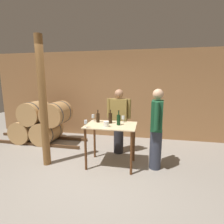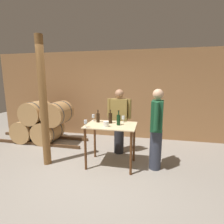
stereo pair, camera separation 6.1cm
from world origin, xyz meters
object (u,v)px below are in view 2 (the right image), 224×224
object	(u,v)px
wine_bottle_center	(118,120)
wine_glass_near_center	(86,122)
wine_bottle_left	(110,118)
wine_glass_near_left	(93,116)
person_host	(119,120)
wine_bottle_far_left	(98,118)
person_visitor_with_scarf	(157,128)
wine_glass_near_right	(123,118)
wooden_post	(43,103)
ice_bucket	(106,124)

from	to	relation	value
wine_bottle_center	wine_glass_near_center	size ratio (longest dim) A/B	2.05
wine_bottle_left	wine_glass_near_left	bearing A→B (deg)	164.91
wine_glass_near_left	person_host	distance (m)	0.70
wine_bottle_far_left	person_visitor_with_scarf	size ratio (longest dim) A/B	0.17
person_visitor_with_scarf	wine_glass_near_center	bearing A→B (deg)	-165.05
wine_glass_near_center	wine_glass_near_right	xyz separation A→B (m)	(0.66, 0.58, -0.01)
wine_bottle_left	wine_bottle_center	distance (m)	0.23
wine_glass_near_center	wine_glass_near_right	bearing A→B (deg)	41.48
wine_bottle_far_left	wine_glass_near_center	size ratio (longest dim) A/B	1.83
wooden_post	wine_glass_near_left	size ratio (longest dim) A/B	18.07
wine_glass_near_center	ice_bucket	distance (m)	0.41
wine_bottle_center	ice_bucket	bearing A→B (deg)	-142.01
wine_bottle_left	wine_bottle_center	world-z (taller)	wine_bottle_center
wine_glass_near_right	person_visitor_with_scarf	xyz separation A→B (m)	(0.71, -0.21, -0.13)
wine_bottle_far_left	person_visitor_with_scarf	distance (m)	1.26
wine_glass_near_right	person_visitor_with_scarf	bearing A→B (deg)	-16.81
wine_glass_near_left	wine_bottle_center	bearing A→B (deg)	-20.68
wine_bottle_far_left	ice_bucket	distance (m)	0.42
wine_glass_near_right	person_visitor_with_scarf	size ratio (longest dim) A/B	0.08
wine_bottle_far_left	wine_glass_near_left	xyz separation A→B (m)	(-0.14, 0.09, 0.00)
wooden_post	person_visitor_with_scarf	world-z (taller)	wooden_post
wine_glass_near_left	wine_glass_near_center	bearing A→B (deg)	-87.44
wine_bottle_far_left	wine_bottle_left	xyz separation A→B (m)	(0.28, -0.03, 0.01)
person_visitor_with_scarf	ice_bucket	bearing A→B (deg)	-167.01
wooden_post	wine_bottle_left	world-z (taller)	wooden_post
wine_glass_near_right	person_host	xyz separation A→B (m)	(-0.17, 0.41, -0.16)
wine_glass_near_center	ice_bucket	bearing A→B (deg)	19.85
person_visitor_with_scarf	wine_glass_near_left	bearing A→B (deg)	172.67
person_host	wine_bottle_far_left	bearing A→B (deg)	-125.09
wine_bottle_far_left	wine_bottle_left	distance (m)	0.28
wine_bottle_far_left	wine_glass_near_right	distance (m)	0.55
wooden_post	wine_glass_near_right	size ratio (longest dim) A/B	19.23
person_visitor_with_scarf	wine_glass_near_right	bearing A→B (deg)	163.19
wine_bottle_far_left	wine_glass_near_center	xyz separation A→B (m)	(-0.12, -0.46, 0.00)
wine_glass_near_center	wine_glass_near_right	world-z (taller)	wine_glass_near_center
wine_bottle_center	person_host	world-z (taller)	person_host
wine_bottle_center	wine_glass_near_right	xyz separation A→B (m)	(0.06, 0.27, -0.02)
ice_bucket	person_visitor_with_scarf	distance (m)	1.02
wine_bottle_left	wine_glass_near_center	bearing A→B (deg)	-132.91
person_visitor_with_scarf	wine_bottle_center	bearing A→B (deg)	-175.79
person_host	wine_bottle_center	bearing A→B (deg)	-80.93
person_visitor_with_scarf	wine_bottle_left	bearing A→B (deg)	176.17
wine_bottle_center	wine_glass_near_right	bearing A→B (deg)	78.26
wooden_post	wine_bottle_center	world-z (taller)	wooden_post
wine_glass_near_left	ice_bucket	bearing A→B (deg)	-45.13
wooden_post	person_host	size ratio (longest dim) A/B	1.69
person_host	person_visitor_with_scarf	bearing A→B (deg)	-35.48
wooden_post	person_host	bearing A→B (deg)	32.66
wine_bottle_far_left	wine_glass_near_right	xyz separation A→B (m)	(0.54, 0.12, -0.01)
wine_bottle_center	ice_bucket	size ratio (longest dim) A/B	2.77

